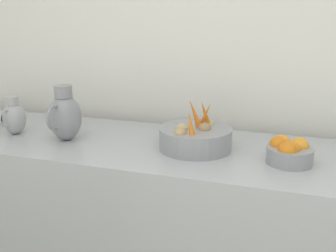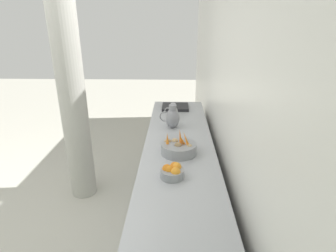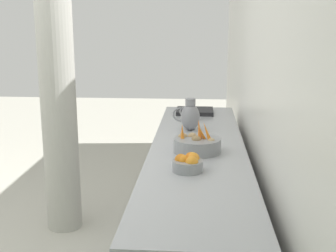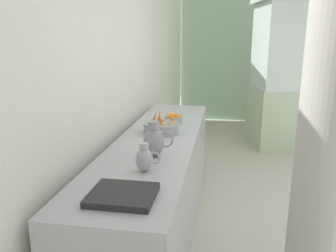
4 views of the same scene
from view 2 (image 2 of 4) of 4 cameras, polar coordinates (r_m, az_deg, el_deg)
name	(u,v)px [view 2 (image 2 of 4)]	position (r m, az deg, el deg)	size (l,w,h in m)	color
ground_plane	(22,238)	(3.22, -27.98, -19.86)	(14.59, 14.59, 0.00)	#ADAA9E
tile_wall_left	(246,99)	(1.90, 15.96, 5.46)	(0.10, 7.73, 3.00)	white
prep_counter	(178,188)	(2.76, 2.16, -12.72)	(0.65, 2.87, 0.90)	#ADAFB5
vegetable_colander	(179,148)	(2.39, 2.22, -4.53)	(0.31, 0.31, 0.22)	gray
orange_bowl	(173,171)	(2.06, 0.95, -9.34)	(0.18, 0.18, 0.10)	gray
metal_pitcher_tall	(172,117)	(2.92, 0.90, 1.78)	(0.21, 0.15, 0.25)	gray
metal_pitcher_short	(173,112)	(3.20, 1.02, 3.00)	(0.16, 0.11, 0.18)	#A3A3A8
counter_sink_basin	(175,107)	(3.58, 1.52, 3.97)	(0.34, 0.30, 0.04)	#232326
support_column	(69,69)	(3.07, -19.92, 10.97)	(0.29, 0.29, 3.00)	#B2AFA8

